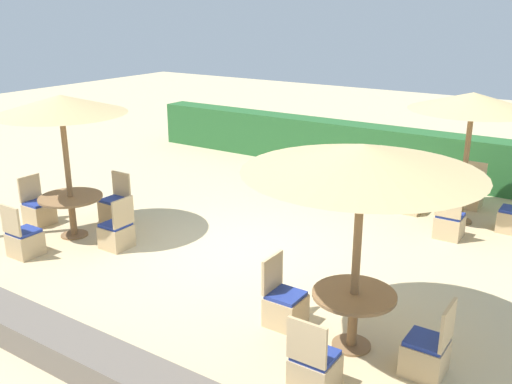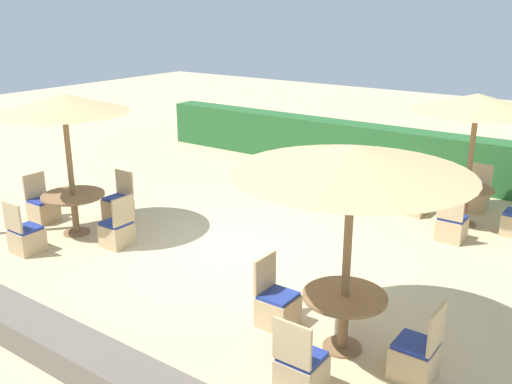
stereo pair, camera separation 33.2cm
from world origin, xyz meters
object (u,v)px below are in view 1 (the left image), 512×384
Objects in this scene: patio_chair_front_left_east at (117,234)px; patio_chair_back_right_west at (409,200)px; round_table_front_right at (354,305)px; patio_chair_back_right_south at (449,224)px; parasol_front_right at (362,159)px; patio_chair_front_right_south at (314,369)px; patio_chair_front_left_west at (39,211)px; patio_chair_front_left_north at (116,208)px; parasol_front_left at (61,105)px; round_table_front_left at (71,204)px; patio_chair_front_left_south at (24,241)px; patio_chair_front_right_east at (427,354)px; parasol_back_right at (473,102)px; round_table_back_right at (462,194)px; patio_chair_back_right_north at (470,195)px; patio_chair_front_right_west at (285,306)px.

patio_chair_back_right_west is at bearing -38.14° from patio_chair_front_left_east.
patio_chair_back_right_south is at bearing 90.08° from round_table_front_right.
parasol_front_right is at bearing 165.96° from round_table_front_right.
patio_chair_front_right_south and patio_chair_front_left_west have the same top height.
parasol_front_right is 2.92× the size of patio_chair_front_left_north.
parasol_front_left is at bearing 175.37° from round_table_front_right.
patio_chair_front_left_north reaches higher than round_table_front_right.
round_table_front_left is 1.21× the size of patio_chair_front_left_south.
parasol_front_right is at bearing 87.25° from patio_chair_front_right_east.
patio_chair_front_right_south is at bearing -89.35° from parasol_back_right.
patio_chair_back_right_south is at bearing 32.90° from round_table_front_left.
patio_chair_back_right_south is 0.92× the size of round_table_front_right.
patio_chair_front_right_south is at bearing -89.35° from round_table_back_right.
patio_chair_front_left_west is at bearing 178.38° from round_table_front_left.
parasol_front_left is at bearing 85.63° from patio_chair_front_right_east.
round_table_front_right is 0.90× the size of round_table_front_left.
parasol_back_right is 7.50m from round_table_front_left.
patio_chair_front_left_north is at bearing 39.84° from patio_chair_back_right_north.
patio_chair_back_right_west is at bearing 44.79° from parasol_front_left.
patio_chair_front_left_west is (-6.75, 1.49, 0.00)m from patio_chair_front_right_south.
round_table_back_right is at bearing 90.50° from patio_chair_back_right_west.
parasol_front_right is 5.13m from patio_chair_front_left_east.
patio_chair_front_right_south is 0.36× the size of parasol_front_left.
patio_chair_front_left_south is at bearing 136.01° from patio_chair_front_left_east.
patio_chair_back_right_north and patio_chair_front_right_east have the same top height.
round_table_back_right is 0.36× the size of parasol_front_right.
patio_chair_back_right_north is at bearing 91.10° from round_table_front_right.
parasol_front_right is at bearing 91.10° from patio_chair_back_right_north.
round_table_front_right is (0.06, -5.08, 0.00)m from round_table_back_right.
parasol_back_right is 2.30m from patio_chair_back_right_west.
patio_chair_front_right_west is 1.00× the size of patio_chair_front_left_east.
patio_chair_back_right_west is at bearing -178.78° from patio_chair_front_right_west.
patio_chair_front_right_west is at bearing 89.02° from patio_chair_front_right_east.
patio_chair_front_right_west is at bearing 134.41° from patio_chair_front_right_south.
patio_chair_back_right_north is 7.21m from patio_chair_front_left_north.
patio_chair_front_left_east is at bearing 90.74° from patio_chair_front_left_west.
patio_chair_front_right_south is 6.91m from patio_chair_front_left_west.
patio_chair_back_right_south and patio_chair_front_right_east have the same top height.
patio_chair_back_right_north is at bearing 44.99° from parasol_front_left.
patio_chair_front_left_east is 1.00× the size of patio_chair_front_left_west.
parasol_front_right is 2.92× the size of patio_chair_front_right_east.
patio_chair_front_left_south is (0.02, -1.03, -0.34)m from round_table_front_left.
patio_chair_front_right_west is 4.76m from patio_chair_front_left_south.
patio_chair_front_left_west is (-1.04, 0.03, -0.34)m from round_table_front_left.
patio_chair_back_right_west is 5.49m from patio_chair_front_right_east.
patio_chair_front_right_south is at bearing 156.75° from patio_chair_front_left_north.
patio_chair_back_right_south is 4.16m from round_table_front_right.
patio_chair_back_right_south is 1.00× the size of patio_chair_front_right_east.
patio_chair_front_right_south is at bearing 135.98° from patio_chair_front_right_east.
parasol_front_right reaches higher than patio_chair_back_right_west.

